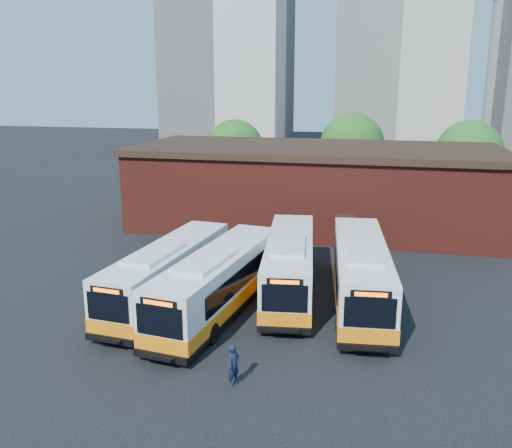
% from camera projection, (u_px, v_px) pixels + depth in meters
% --- Properties ---
extents(ground, '(220.00, 220.00, 0.00)m').
position_uv_depth(ground, '(258.00, 327.00, 25.54)').
color(ground, black).
extents(bus_west, '(3.35, 11.75, 3.16)m').
position_uv_depth(bus_west, '(168.00, 276.00, 28.27)').
color(bus_west, white).
rests_on(bus_west, ground).
extents(bus_midwest, '(3.84, 12.16, 3.27)m').
position_uv_depth(bus_midwest, '(218.00, 284.00, 26.87)').
color(bus_midwest, white).
rests_on(bus_midwest, ground).
extents(bus_mideast, '(3.94, 12.00, 3.22)m').
position_uv_depth(bus_mideast, '(290.00, 267.00, 29.49)').
color(bus_mideast, white).
rests_on(bus_mideast, ground).
extents(bus_east, '(3.82, 12.47, 3.35)m').
position_uv_depth(bus_east, '(361.00, 276.00, 28.01)').
color(bus_east, white).
rests_on(bus_east, ground).
extents(transit_worker, '(0.58, 0.71, 1.67)m').
position_uv_depth(transit_worker, '(234.00, 365.00, 20.42)').
color(transit_worker, '#121933').
rests_on(transit_worker, ground).
extents(depot_building, '(28.60, 12.60, 6.40)m').
position_uv_depth(depot_building, '(315.00, 185.00, 43.57)').
color(depot_building, maroon).
rests_on(depot_building, ground).
extents(tree_west, '(6.00, 6.00, 7.65)m').
position_uv_depth(tree_west, '(235.00, 148.00, 56.77)').
color(tree_west, '#382314').
rests_on(tree_west, ground).
extents(tree_mid, '(6.56, 6.56, 8.36)m').
position_uv_depth(tree_mid, '(352.00, 145.00, 55.85)').
color(tree_mid, '#382314').
rests_on(tree_mid, ground).
extents(tree_east, '(6.24, 6.24, 7.96)m').
position_uv_depth(tree_east, '(469.00, 154.00, 50.62)').
color(tree_east, '#382314').
rests_on(tree_east, ground).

